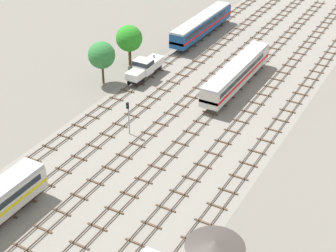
# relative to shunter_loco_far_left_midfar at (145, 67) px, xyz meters

# --- Properties ---
(ground_plane) EXTENTS (480.00, 480.00, 0.00)m
(ground_plane) POSITION_rel_shunter_loco_far_left_midfar_xyz_m (11.68, -10.65, -2.01)
(ground_plane) COLOR slate
(ballast_bed) EXTENTS (27.35, 176.00, 0.01)m
(ballast_bed) POSITION_rel_shunter_loco_far_left_midfar_xyz_m (11.68, -10.65, -2.01)
(ballast_bed) COLOR gray
(ballast_bed) RESTS_ON ground
(track_far_left) EXTENTS (2.40, 126.00, 0.29)m
(track_far_left) POSITION_rel_shunter_loco_far_left_midfar_xyz_m (0.00, -9.65, -1.87)
(track_far_left) COLOR #47382D
(track_far_left) RESTS_ON ground
(track_left) EXTENTS (2.40, 126.00, 0.29)m
(track_left) POSITION_rel_shunter_loco_far_left_midfar_xyz_m (4.67, -9.65, -1.87)
(track_left) COLOR #47382D
(track_left) RESTS_ON ground
(track_centre_left) EXTENTS (2.40, 126.00, 0.29)m
(track_centre_left) POSITION_rel_shunter_loco_far_left_midfar_xyz_m (9.34, -9.65, -1.87)
(track_centre_left) COLOR #47382D
(track_centre_left) RESTS_ON ground
(track_centre) EXTENTS (2.40, 126.00, 0.29)m
(track_centre) POSITION_rel_shunter_loco_far_left_midfar_xyz_m (14.01, -9.65, -1.87)
(track_centre) COLOR #47382D
(track_centre) RESTS_ON ground
(track_centre_right) EXTENTS (2.40, 126.00, 0.29)m
(track_centre_right) POSITION_rel_shunter_loco_far_left_midfar_xyz_m (18.68, -9.65, -1.87)
(track_centre_right) COLOR #47382D
(track_centre_right) RESTS_ON ground
(track_right) EXTENTS (2.40, 126.00, 0.29)m
(track_right) POSITION_rel_shunter_loco_far_left_midfar_xyz_m (23.35, -9.65, -1.87)
(track_right) COLOR #47382D
(track_right) RESTS_ON ground
(shunter_loco_far_left_midfar) EXTENTS (2.74, 8.46, 3.10)m
(shunter_loco_far_left_midfar) POSITION_rel_shunter_loco_far_left_midfar_xyz_m (0.00, 0.00, 0.00)
(shunter_loco_far_left_midfar) COLOR white
(shunter_loco_far_left_midfar) RESTS_ON ground
(diesel_railcar_centre_far) EXTENTS (2.96, 20.50, 3.80)m
(diesel_railcar_centre_far) POSITION_rel_shunter_loco_far_left_midfar_xyz_m (14.01, 3.98, 0.59)
(diesel_railcar_centre_far) COLOR beige
(diesel_railcar_centre_far) RESTS_ON ground
(diesel_railcar_far_left_farther) EXTENTS (2.96, 20.50, 3.80)m
(diesel_railcar_far_left_farther) POSITION_rel_shunter_loco_far_left_midfar_xyz_m (-0.00, 20.41, 0.59)
(diesel_railcar_far_left_farther) COLOR #194C8C
(diesel_railcar_far_left_farther) RESTS_ON ground
(signal_post_nearest) EXTENTS (0.28, 0.47, 4.88)m
(signal_post_nearest) POSITION_rel_shunter_loco_far_left_midfar_xyz_m (7.01, -15.40, 1.12)
(signal_post_nearest) COLOR gray
(signal_post_nearest) RESTS_ON ground
(lineside_tree_0) EXTENTS (4.39, 4.39, 6.98)m
(lineside_tree_0) POSITION_rel_shunter_loco_far_left_midfar_xyz_m (-4.90, 3.16, 2.75)
(lineside_tree_0) COLOR #4C331E
(lineside_tree_0) RESTS_ON ground
(lineside_tree_1) EXTENTS (4.20, 4.20, 6.92)m
(lineside_tree_1) POSITION_rel_shunter_loco_far_left_midfar_xyz_m (-4.76, -4.73, 2.79)
(lineside_tree_1) COLOR #4C331E
(lineside_tree_1) RESTS_ON ground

